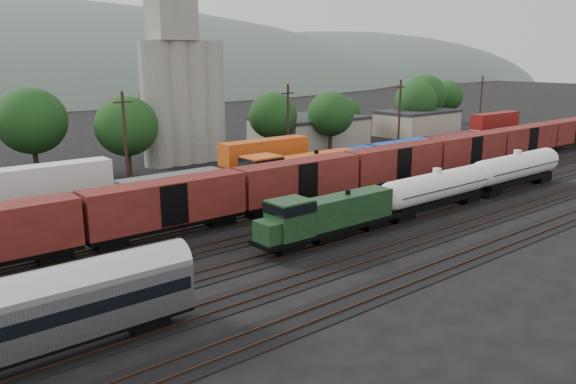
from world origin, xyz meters
TOP-DOWN VIEW (x-y plane):
  - ground at (0.00, 0.00)m, footprint 600.00×600.00m
  - tracks at (0.00, 0.00)m, footprint 180.00×33.20m
  - green_locomotive at (-5.96, -5.00)m, footprint 15.90×2.81m
  - tank_car_a at (9.74, -5.00)m, footprint 16.66×2.98m
  - tank_car_b at (25.52, -5.00)m, footprint 17.48×3.13m
  - orange_locomotive at (3.27, 10.00)m, footprint 19.40×3.23m
  - boxcar_string at (-8.06, 5.00)m, footprint 153.60×2.90m
  - container_wall at (-8.40, 15.00)m, footprint 160.15×2.60m
  - grain_silo at (3.28, 36.00)m, footprint 13.40×5.00m
  - industrial_sheds at (6.63, 35.25)m, footprint 119.38×17.26m
  - tree_band at (-7.46, 36.62)m, footprint 165.03×21.53m
  - utility_poles at (0.00, 22.00)m, footprint 122.20×0.36m

SIDE VIEW (x-z plane):
  - ground at x=0.00m, z-range 0.00..0.00m
  - tracks at x=0.00m, z-range -0.05..0.15m
  - green_locomotive at x=-5.96m, z-range 0.31..4.52m
  - container_wall at x=-8.40m, z-range -0.40..5.40m
  - industrial_sheds at x=6.63m, z-range 0.01..5.11m
  - tank_car_a at x=9.74m, z-range 0.42..4.78m
  - tank_car_b at x=25.52m, z-range 0.43..5.01m
  - orange_locomotive at x=3.27m, z-range 0.32..5.17m
  - boxcar_string at x=-8.06m, z-range 1.02..5.22m
  - utility_poles at x=0.00m, z-range 0.21..12.21m
  - tree_band at x=-7.46m, z-range 0.17..14.54m
  - grain_silo at x=3.28m, z-range -3.24..25.76m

